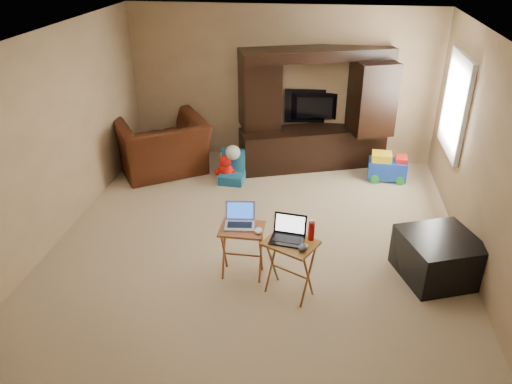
# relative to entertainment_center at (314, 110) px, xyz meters

# --- Properties ---
(floor) EXTENTS (5.50, 5.50, 0.00)m
(floor) POSITION_rel_entertainment_center_xyz_m (-0.56, -2.43, -0.96)
(floor) COLOR beige
(floor) RESTS_ON ground
(ceiling) EXTENTS (5.50, 5.50, 0.00)m
(ceiling) POSITION_rel_entertainment_center_xyz_m (-0.56, -2.43, 1.54)
(ceiling) COLOR silver
(ceiling) RESTS_ON ground
(wall_back) EXTENTS (5.00, 0.00, 5.00)m
(wall_back) POSITION_rel_entertainment_center_xyz_m (-0.56, 0.32, 0.29)
(wall_back) COLOR tan
(wall_back) RESTS_ON ground
(wall_front) EXTENTS (5.00, 0.00, 5.00)m
(wall_front) POSITION_rel_entertainment_center_xyz_m (-0.56, -5.18, 0.29)
(wall_front) COLOR tan
(wall_front) RESTS_ON ground
(wall_left) EXTENTS (0.00, 5.50, 5.50)m
(wall_left) POSITION_rel_entertainment_center_xyz_m (-3.06, -2.43, 0.29)
(wall_left) COLOR tan
(wall_left) RESTS_ON ground
(wall_right) EXTENTS (0.00, 5.50, 5.50)m
(wall_right) POSITION_rel_entertainment_center_xyz_m (1.94, -2.43, 0.29)
(wall_right) COLOR tan
(wall_right) RESTS_ON ground
(window_pane) EXTENTS (0.00, 1.20, 1.20)m
(window_pane) POSITION_rel_entertainment_center_xyz_m (1.92, -0.88, 0.44)
(window_pane) COLOR white
(window_pane) RESTS_ON ground
(window_frame) EXTENTS (0.06, 1.14, 1.34)m
(window_frame) POSITION_rel_entertainment_center_xyz_m (1.90, -0.88, 0.44)
(window_frame) COLOR white
(window_frame) RESTS_ON ground
(entertainment_center) EXTENTS (2.41, 1.33, 1.92)m
(entertainment_center) POSITION_rel_entertainment_center_xyz_m (0.00, 0.00, 0.00)
(entertainment_center) COLOR black
(entertainment_center) RESTS_ON floor
(television) EXTENTS (0.98, 0.23, 0.56)m
(television) POSITION_rel_entertainment_center_xyz_m (0.00, 0.23, -0.04)
(television) COLOR black
(television) RESTS_ON entertainment_center
(recliner) EXTENTS (1.76, 1.71, 0.87)m
(recliner) POSITION_rel_entertainment_center_xyz_m (-2.36, -0.57, -0.53)
(recliner) COLOR #4C1E10
(recliner) RESTS_ON floor
(child_rocker) EXTENTS (0.39, 0.44, 0.50)m
(child_rocker) POSITION_rel_entertainment_center_xyz_m (-1.20, -0.81, -0.71)
(child_rocker) COLOR #185A85
(child_rocker) RESTS_ON floor
(plush_toy) EXTENTS (0.36, 0.30, 0.40)m
(plush_toy) POSITION_rel_entertainment_center_xyz_m (-1.31, -0.72, -0.76)
(plush_toy) COLOR red
(plush_toy) RESTS_ON floor
(push_toy) EXTENTS (0.62, 0.46, 0.45)m
(push_toy) POSITION_rel_entertainment_center_xyz_m (1.19, -0.37, -0.74)
(push_toy) COLOR blue
(push_toy) RESTS_ON floor
(ottoman) EXTENTS (1.00, 1.00, 0.50)m
(ottoman) POSITION_rel_entertainment_center_xyz_m (1.52, -2.85, -0.71)
(ottoman) COLOR black
(ottoman) RESTS_ON floor
(tray_table_left) EXTENTS (0.48, 0.39, 0.62)m
(tray_table_left) POSITION_rel_entertainment_center_xyz_m (-0.64, -3.14, -0.65)
(tray_table_left) COLOR #A34F27
(tray_table_left) RESTS_ON floor
(tray_table_right) EXTENTS (0.63, 0.59, 0.65)m
(tray_table_right) POSITION_rel_entertainment_center_xyz_m (-0.09, -3.39, -0.63)
(tray_table_right) COLOR #AB6C29
(tray_table_right) RESTS_ON floor
(laptop_left) EXTENTS (0.35, 0.30, 0.24)m
(laptop_left) POSITION_rel_entertainment_center_xyz_m (-0.67, -3.11, -0.22)
(laptop_left) COLOR #A9AAAE
(laptop_left) RESTS_ON tray_table_left
(laptop_right) EXTENTS (0.37, 0.32, 0.24)m
(laptop_right) POSITION_rel_entertainment_center_xyz_m (-0.13, -3.37, -0.19)
(laptop_right) COLOR black
(laptop_right) RESTS_ON tray_table_right
(mouse_left) EXTENTS (0.09, 0.13, 0.05)m
(mouse_left) POSITION_rel_entertainment_center_xyz_m (-0.45, -3.21, -0.32)
(mouse_left) COLOR silver
(mouse_left) RESTS_ON tray_table_left
(mouse_right) EXTENTS (0.12, 0.15, 0.05)m
(mouse_right) POSITION_rel_entertainment_center_xyz_m (0.04, -3.51, -0.28)
(mouse_right) COLOR #46474C
(mouse_right) RESTS_ON tray_table_right
(water_bottle) EXTENTS (0.06, 0.06, 0.20)m
(water_bottle) POSITION_rel_entertainment_center_xyz_m (0.11, -3.31, -0.21)
(water_bottle) COLOR #B9110B
(water_bottle) RESTS_ON tray_table_right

